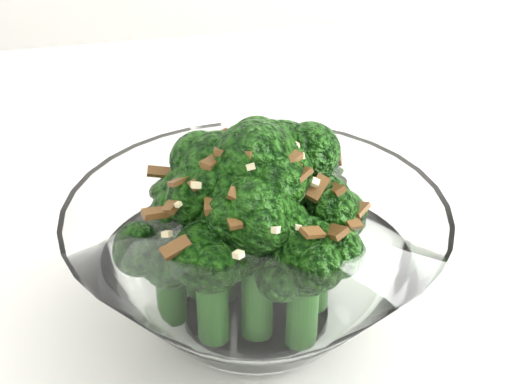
{
  "coord_description": "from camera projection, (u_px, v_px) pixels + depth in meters",
  "views": [
    {
      "loc": [
        -0.05,
        -0.39,
        1.05
      ],
      "look_at": [
        -0.04,
        -0.05,
        0.84
      ],
      "focal_mm": 55.0,
      "sensor_mm": 36.0,
      "label": 1
    }
  ],
  "objects": [
    {
      "name": "table",
      "position": [
        130.0,
        353.0,
        0.52
      ],
      "size": [
        1.34,
        1.02,
        0.75
      ],
      "color": "white",
      "rests_on": "ground"
    },
    {
      "name": "broccoli_dish",
      "position": [
        255.0,
        250.0,
        0.42
      ],
      "size": [
        0.2,
        0.2,
        0.13
      ],
      "color": "white",
      "rests_on": "table"
    }
  ]
}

